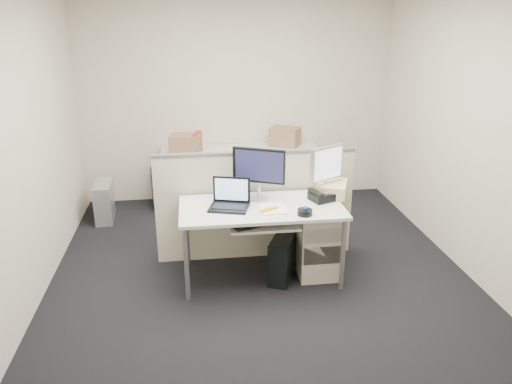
{
  "coord_description": "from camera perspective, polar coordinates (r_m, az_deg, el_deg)",
  "views": [
    {
      "loc": [
        -0.6,
        -4.21,
        2.44
      ],
      "look_at": [
        -0.03,
        0.15,
        0.82
      ],
      "focal_mm": 35.0,
      "sensor_mm": 36.0,
      "label": 1
    }
  ],
  "objects": [
    {
      "name": "cellphone",
      "position": [
        4.75,
        -1.51,
        -0.75
      ],
      "size": [
        0.08,
        0.11,
        0.01
      ],
      "primitive_type": "cube",
      "rotation": [
        0.0,
        0.0,
        -0.27
      ],
      "color": "black",
      "rests_on": "desk"
    },
    {
      "name": "laptop",
      "position": [
        4.49,
        -3.14,
        -0.37
      ],
      "size": [
        0.41,
        0.35,
        0.26
      ],
      "primitive_type": "cube",
      "rotation": [
        0.0,
        0.0,
        -0.28
      ],
      "color": "black",
      "rests_on": "desk"
    },
    {
      "name": "desk_phone",
      "position": [
        4.76,
        7.66,
        -0.49
      ],
      "size": [
        0.28,
        0.26,
        0.07
      ],
      "primitive_type": "cube",
      "rotation": [
        0.0,
        0.0,
        0.34
      ],
      "color": "black",
      "rests_on": "desk"
    },
    {
      "name": "pc_tower_desk",
      "position": [
        4.79,
        3.07,
        -7.51
      ],
      "size": [
        0.35,
        0.49,
        0.42
      ],
      "primitive_type": "cube",
      "rotation": [
        0.0,
        0.0,
        -0.42
      ],
      "color": "black",
      "rests_on": "floor"
    },
    {
      "name": "cardboard_box_left",
      "position": [
        6.22,
        -8.1,
        5.32
      ],
      "size": [
        0.4,
        0.33,
        0.27
      ],
      "primitive_type": "cube",
      "rotation": [
        0.0,
        0.0,
        -0.17
      ],
      "color": "#87674A",
      "rests_on": "back_counter"
    },
    {
      "name": "monitor_small",
      "position": [
        4.79,
        8.05,
        2.28
      ],
      "size": [
        0.45,
        0.38,
        0.49
      ],
      "primitive_type": "cube",
      "rotation": [
        0.0,
        0.0,
        0.53
      ],
      "color": "#B7B7BC",
      "rests_on": "desk"
    },
    {
      "name": "monitor_main",
      "position": [
        4.66,
        0.33,
        2.05
      ],
      "size": [
        0.54,
        0.38,
        0.5
      ],
      "primitive_type": "cube",
      "rotation": [
        0.0,
        0.0,
        -0.42
      ],
      "color": "black",
      "rests_on": "desk"
    },
    {
      "name": "wall_back",
      "position": [
        6.58,
        -2.16,
        10.73
      ],
      "size": [
        4.0,
        0.02,
        2.7
      ],
      "primitive_type": "cube",
      "color": "#BEB4A1",
      "rests_on": "ground"
    },
    {
      "name": "cubicle_partition",
      "position": [
        5.06,
        -0.1,
        -1.66
      ],
      "size": [
        2.0,
        0.06,
        1.1
      ],
      "primitive_type": "cube",
      "color": "#BCB99D",
      "rests_on": "floor"
    },
    {
      "name": "cardboard_box_right",
      "position": [
        6.57,
        3.32,
        6.24
      ],
      "size": [
        0.45,
        0.42,
        0.26
      ],
      "primitive_type": "cube",
      "rotation": [
        0.0,
        0.0,
        -0.49
      ],
      "color": "#87674A",
      "rests_on": "back_counter"
    },
    {
      "name": "trackball",
      "position": [
        4.4,
        5.6,
        -2.31
      ],
      "size": [
        0.16,
        0.16,
        0.05
      ],
      "primitive_type": "cylinder",
      "rotation": [
        0.0,
        0.0,
        0.22
      ],
      "color": "black",
      "rests_on": "desk"
    },
    {
      "name": "wall_front",
      "position": [
        2.32,
        8.56,
        -7.97
      ],
      "size": [
        4.0,
        0.02,
        2.7
      ],
      "primitive_type": "cube",
      "color": "#BEB4A1",
      "rests_on": "ground"
    },
    {
      "name": "desk",
      "position": [
        4.61,
        0.61,
        -2.38
      ],
      "size": [
        1.5,
        0.75,
        0.73
      ],
      "color": "silver",
      "rests_on": "floor"
    },
    {
      "name": "floor",
      "position": [
        4.9,
        0.58,
        -9.62
      ],
      "size": [
        4.0,
        4.5,
        0.01
      ],
      "primitive_type": "cube",
      "color": "black",
      "rests_on": "ground"
    },
    {
      "name": "wall_right",
      "position": [
        5.07,
        23.79,
        6.14
      ],
      "size": [
        0.02,
        4.5,
        2.7
      ],
      "primitive_type": "cube",
      "color": "#BEB4A1",
      "rests_on": "ground"
    },
    {
      "name": "manila_folders",
      "position": [
        4.89,
        8.67,
        0.38
      ],
      "size": [
        0.38,
        0.42,
        0.13
      ],
      "primitive_type": "cube",
      "rotation": [
        0.0,
        0.0,
        -0.36
      ],
      "color": "#F6DB91",
      "rests_on": "desk"
    },
    {
      "name": "red_binder",
      "position": [
        6.24,
        -6.78,
        5.46
      ],
      "size": [
        0.14,
        0.3,
        0.28
      ],
      "primitive_type": "cube",
      "rotation": [
        0.0,
        0.0,
        -0.26
      ],
      "color": "#9D1E0F",
      "rests_on": "back_counter"
    },
    {
      "name": "banana",
      "position": [
        4.46,
        1.52,
        -1.97
      ],
      "size": [
        0.2,
        0.13,
        0.04
      ],
      "primitive_type": "ellipsoid",
      "rotation": [
        0.0,
        0.0,
        0.44
      ],
      "color": "yellow",
      "rests_on": "desk"
    },
    {
      "name": "travel_mug",
      "position": [
        4.7,
        -3.94,
        -0.02
      ],
      "size": [
        0.11,
        0.11,
        0.17
      ],
      "primitive_type": "cylinder",
      "rotation": [
        0.0,
        0.0,
        0.42
      ],
      "color": "black",
      "rests_on": "desk"
    },
    {
      "name": "pc_tower_spare_dark",
      "position": [
        6.63,
        -10.91,
        0.42
      ],
      "size": [
        0.26,
        0.51,
        0.46
      ],
      "primitive_type": "cube",
      "rotation": [
        0.0,
        0.0,
        0.13
      ],
      "color": "black",
      "rests_on": "floor"
    },
    {
      "name": "back_counter",
      "position": [
        6.51,
        -1.78,
        1.64
      ],
      "size": [
        2.0,
        0.6,
        0.72
      ],
      "primitive_type": "cube",
      "color": "beige",
      "rests_on": "floor"
    },
    {
      "name": "pc_tower_spare_silver",
      "position": [
        6.34,
        -16.96,
        -1.02
      ],
      "size": [
        0.23,
        0.51,
        0.47
      ],
      "primitive_type": "cube",
      "rotation": [
        0.0,
        0.0,
        0.06
      ],
      "color": "#B7B7BC",
      "rests_on": "floor"
    },
    {
      "name": "sticky_pad",
      "position": [
        4.44,
        3.24,
        -2.31
      ],
      "size": [
        0.09,
        0.09,
        0.01
      ],
      "primitive_type": "cube",
      "rotation": [
        0.0,
        0.0,
        -0.33
      ],
      "color": "yellow",
      "rests_on": "desk"
    },
    {
      "name": "paper_stack",
      "position": [
        4.52,
        1.96,
        -1.87
      ],
      "size": [
        0.24,
        0.3,
        0.01
      ],
      "primitive_type": "cube",
      "rotation": [
        0.0,
        0.0,
        0.06
      ],
      "color": "white",
      "rests_on": "desk"
    },
    {
      "name": "drawer_pedestal",
      "position": [
        4.89,
        6.94,
        -5.49
      ],
      "size": [
        0.4,
        0.55,
        0.65
      ],
      "primitive_type": "cube",
      "color": "beige",
      "rests_on": "floor"
    },
    {
      "name": "keyboard_tray",
      "position": [
        4.46,
        0.94,
        -3.79
      ],
      "size": [
        0.62,
        0.32,
        0.02
      ],
      "primitive_type": "cube",
      "color": "silver",
      "rests_on": "desk"
    },
    {
      "name": "wall_left",
      "position": [
        4.57,
        -25.14,
        4.54
      ],
      "size": [
        0.02,
        4.5,
        2.7
      ],
      "primitive_type": "cube",
      "color": "#BEB4A1",
      "rests_on": "ground"
    },
    {
      "name": "keyboard",
      "position": [
        4.47,
        0.26,
        -3.42
      ],
      "size": [
        0.53,
        0.34,
        0.03
      ],
      "primitive_type": "cube",
      "rotation": [
        0.0,
        0.0,
        0.36
      ],
      "color": "black",
      "rests_on": "keyboard_tray"
    }
  ]
}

